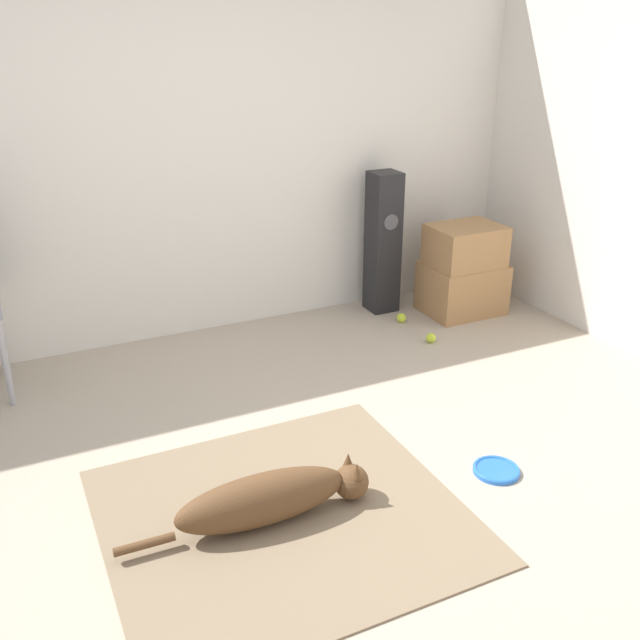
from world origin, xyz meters
The scene contains 10 objects.
ground_plane centered at (0.00, 0.00, 0.00)m, with size 12.00×12.00×0.00m, color #B2A38E.
wall_back centered at (0.00, 2.10, 1.27)m, with size 8.00×0.06×2.55m.
area_rug centered at (-0.08, -0.04, 0.01)m, with size 1.51×1.41×0.01m.
dog centered at (-0.13, -0.05, 0.12)m, with size 1.12×0.22×0.23m.
frisbee centered at (0.97, -0.17, 0.01)m, with size 0.22×0.22×0.03m.
cardboard_box_lower centered at (2.01, 1.57, 0.18)m, with size 0.55×0.43×0.37m.
cardboard_box_upper centered at (2.00, 1.55, 0.51)m, with size 0.49×0.39×0.29m.
floor_speaker centered at (1.51, 1.86, 0.51)m, with size 0.20×0.21×1.02m.
tennis_ball_by_boxes centered at (1.51, 1.58, 0.03)m, with size 0.07×0.07×0.07m.
tennis_ball_near_speaker centered at (1.51, 1.20, 0.03)m, with size 0.07×0.07×0.07m.
Camera 1 is at (-1.01, -2.38, 2.00)m, focal length 40.00 mm.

